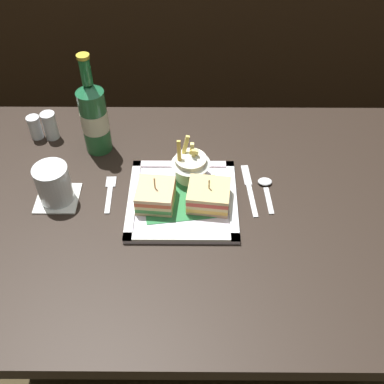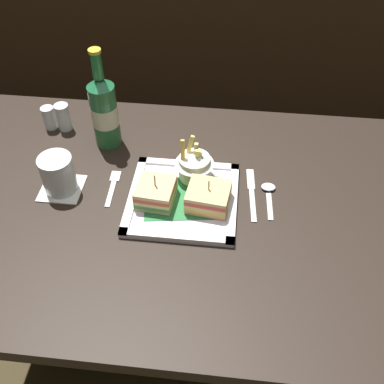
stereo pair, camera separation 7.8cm
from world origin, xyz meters
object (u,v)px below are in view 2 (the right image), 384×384
(square_plate, at_px, (183,199))
(fork, at_px, (113,186))
(knife, at_px, (252,192))
(pepper_shaker, at_px, (64,119))
(salt_shaker, at_px, (49,119))
(fries_cup, at_px, (194,164))
(dining_table, at_px, (201,241))
(water_glass, at_px, (59,176))
(beer_bottle, at_px, (104,111))
(spoon, at_px, (269,192))
(sandwich_half_right, at_px, (208,197))
(sandwich_half_left, at_px, (156,193))

(square_plate, xyz_separation_m, fork, (-0.18, 0.03, -0.00))
(square_plate, height_order, knife, square_plate)
(knife, height_order, pepper_shaker, pepper_shaker)
(salt_shaker, height_order, pepper_shaker, pepper_shaker)
(knife, bearing_deg, fries_cup, 168.40)
(dining_table, height_order, pepper_shaker, pepper_shaker)
(fries_cup, distance_m, water_glass, 0.32)
(dining_table, height_order, beer_bottle, beer_bottle)
(spoon, relative_size, pepper_shaker, 1.52)
(dining_table, xyz_separation_m, square_plate, (-0.05, 0.01, 0.13))
(sandwich_half_right, relative_size, salt_shaker, 1.59)
(spoon, bearing_deg, dining_table, -158.24)
(sandwich_half_left, height_order, sandwich_half_right, sandwich_half_left)
(sandwich_half_left, bearing_deg, salt_shaker, 142.99)
(salt_shaker, bearing_deg, water_glass, -66.07)
(beer_bottle, bearing_deg, dining_table, -37.81)
(fries_cup, height_order, water_glass, fries_cup)
(sandwich_half_left, distance_m, spoon, 0.27)
(fork, bearing_deg, sandwich_half_right, -10.86)
(knife, bearing_deg, spoon, 3.10)
(square_plate, relative_size, salt_shaker, 3.87)
(fork, bearing_deg, sandwich_half_left, -21.52)
(fork, distance_m, knife, 0.34)
(dining_table, relative_size, knife, 7.86)
(sandwich_half_right, xyz_separation_m, spoon, (0.14, 0.06, -0.03))
(sandwich_half_right, height_order, pepper_shaker, sandwich_half_right)
(sandwich_half_right, bearing_deg, beer_bottle, 143.58)
(spoon, bearing_deg, salt_shaker, 162.34)
(square_plate, relative_size, beer_bottle, 0.93)
(dining_table, distance_m, beer_bottle, 0.41)
(fork, xyz_separation_m, spoon, (0.38, 0.02, 0.00))
(square_plate, bearing_deg, sandwich_half_right, -13.94)
(square_plate, xyz_separation_m, sandwich_half_left, (-0.06, -0.02, 0.03))
(sandwich_half_right, bearing_deg, pepper_shaker, 148.64)
(sandwich_half_left, height_order, knife, sandwich_half_left)
(beer_bottle, xyz_separation_m, spoon, (0.43, -0.15, -0.10))
(beer_bottle, bearing_deg, sandwich_half_left, -52.15)
(spoon, distance_m, salt_shaker, 0.64)
(pepper_shaker, bearing_deg, sandwich_half_right, -31.36)
(sandwich_half_right, bearing_deg, salt_shaker, 150.98)
(sandwich_half_left, bearing_deg, dining_table, 0.78)
(dining_table, xyz_separation_m, water_glass, (-0.34, 0.02, 0.17))
(square_plate, xyz_separation_m, salt_shaker, (-0.40, 0.24, 0.02))
(sandwich_half_left, bearing_deg, spoon, 13.70)
(dining_table, relative_size, fries_cup, 12.47)
(dining_table, xyz_separation_m, fries_cup, (-0.03, 0.09, 0.18))
(dining_table, distance_m, water_glass, 0.38)
(sandwich_half_right, xyz_separation_m, water_glass, (-0.36, 0.02, 0.01))
(knife, height_order, salt_shaker, salt_shaker)
(beer_bottle, bearing_deg, pepper_shaker, 161.41)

